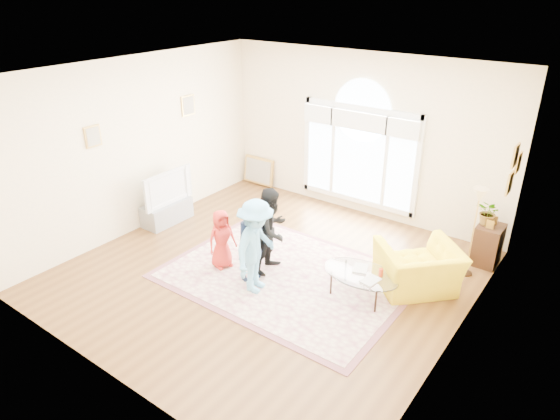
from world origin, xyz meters
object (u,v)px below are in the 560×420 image
Objects in this scene: area_rug at (287,276)px; tv_console at (167,212)px; television at (165,187)px; armchair at (418,269)px; coffee_table at (361,274)px.

tv_console is at bearing 175.68° from area_rug.
television is 4.94m from armchair.
coffee_table is at bearing 2.39° from armchair.
television is at bearing -179.69° from coffee_table.
armchair is at bearing 49.91° from coffee_table.
television is at bearing -0.00° from tv_console.
coffee_table is 0.93m from armchair.
coffee_table is 1.04× the size of armchair.
television is 1.00× the size of armchair.
armchair reaches higher than coffee_table.
tv_console is 0.84× the size of coffee_table.
tv_console is 0.54m from television.
area_rug is 3.09m from tv_console.
television reaches higher than area_rug.
area_rug is at bearing -20.62° from armchair.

